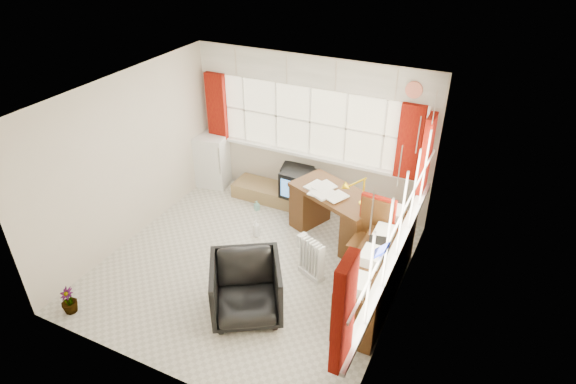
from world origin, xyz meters
name	(u,v)px	position (x,y,z in m)	size (l,w,h in m)	color
ground	(252,266)	(0.00, 0.00, 0.00)	(4.00, 4.00, 0.00)	beige
room_walls	(248,174)	(0.00, 0.00, 1.50)	(4.00, 4.00, 4.00)	beige
window_back	(309,151)	(0.00, 1.94, 0.95)	(3.70, 0.12, 3.60)	beige
window_right	(395,250)	(1.94, 0.00, 0.95)	(0.12, 3.70, 3.60)	beige
curtains	(342,161)	(0.92, 0.93, 1.46)	(3.83, 3.83, 1.15)	maroon
overhead_cabinets	(352,104)	(0.98, 0.98, 2.25)	(3.98, 3.98, 0.48)	white
desk	(335,213)	(0.79, 1.15, 0.44)	(1.54, 1.16, 0.84)	#492B11
desk_lamp	(364,185)	(1.23, 1.04, 1.10)	(0.17, 0.15, 0.44)	#DCB809
task_chair	(373,235)	(1.52, 0.61, 0.62)	(0.52, 0.54, 1.16)	black
office_chair	(246,289)	(0.39, -0.81, 0.39)	(0.84, 0.86, 0.78)	black
radiator	(312,262)	(0.83, 0.18, 0.24)	(0.42, 0.30, 0.58)	white
credenza	(377,271)	(1.73, 0.20, 0.39)	(0.50, 2.00, 0.85)	#492B11
file_tray	(379,247)	(1.72, 0.15, 0.81)	(0.26, 0.33, 0.11)	black
tv_bench	(273,193)	(-0.55, 1.72, 0.12)	(1.40, 0.50, 0.25)	#9F824F
crt_tv	(298,184)	(-0.05, 1.66, 0.48)	(0.52, 0.49, 0.45)	black
hifi_stack	(298,178)	(-0.15, 1.86, 0.45)	(0.64, 0.48, 0.42)	black
mini_fridge	(213,159)	(-1.80, 1.80, 0.47)	(0.64, 0.64, 0.94)	white
spray_bottle_a	(256,228)	(-0.30, 0.66, 0.15)	(0.11, 0.11, 0.29)	white
spray_bottle_b	(257,205)	(-0.65, 1.31, 0.08)	(0.08, 0.08, 0.17)	#88CBBA
flower_vase	(69,301)	(-1.63, -1.75, 0.18)	(0.20, 0.20, 0.36)	black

